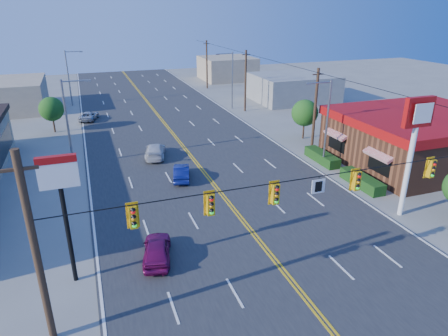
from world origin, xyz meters
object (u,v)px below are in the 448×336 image
object	(u,v)px
pizza_hut_sign	(62,194)
car_white	(155,151)
car_blue	(182,173)
kfc	(419,138)
car_silver	(89,116)
car_magenta	(157,250)
signal_span	(294,200)
kfc_pylon	(415,134)

from	to	relation	value
pizza_hut_sign	car_white	distance (m)	19.61
car_blue	kfc	bearing A→B (deg)	-174.08
pizza_hut_sign	car_white	bearing A→B (deg)	66.41
car_white	car_silver	distance (m)	17.60
car_magenta	car_white	size ratio (longest dim) A/B	0.86
car_blue	car_silver	world-z (taller)	car_blue
signal_span	car_white	world-z (taller)	signal_span
car_blue	pizza_hut_sign	bearing A→B (deg)	66.62
pizza_hut_sign	car_magenta	world-z (taller)	pizza_hut_sign
signal_span	car_silver	world-z (taller)	signal_span
signal_span	car_white	size ratio (longest dim) A/B	5.39
signal_span	car_blue	world-z (taller)	signal_span
kfc	pizza_hut_sign	distance (m)	32.04
kfc	car_white	distance (m)	25.18
car_white	car_silver	world-z (taller)	car_white
car_blue	car_silver	xyz separation A→B (m)	(-6.70, 22.88, -0.06)
kfc	car_blue	world-z (taller)	kfc
signal_span	kfc	bearing A→B (deg)	30.94
kfc	car_silver	xyz separation A→B (m)	(-28.84, 26.18, -1.82)
car_silver	car_magenta	bearing A→B (deg)	110.64
kfc_pylon	car_white	world-z (taller)	kfc_pylon
kfc_pylon	signal_span	bearing A→B (deg)	-160.22
kfc	car_magenta	bearing A→B (deg)	-163.77
car_white	kfc	bearing A→B (deg)	170.94
kfc_pylon	car_white	xyz separation A→B (m)	(-14.36, 17.49, -5.39)
pizza_hut_sign	car_magenta	size ratio (longest dim) A/B	1.77
kfc_pylon	car_blue	xyz separation A→B (m)	(-13.24, 11.30, -5.43)
car_blue	car_white	world-z (taller)	car_white
kfc	car_silver	distance (m)	39.00
kfc	car_white	world-z (taller)	kfc
kfc_pylon	car_silver	size ratio (longest dim) A/B	2.10
pizza_hut_sign	signal_span	bearing A→B (deg)	-20.19
car_magenta	car_silver	world-z (taller)	car_magenta
kfc	car_magenta	world-z (taller)	kfc
kfc	car_white	xyz separation A→B (m)	(-23.26, 9.49, -1.72)
car_white	car_blue	bearing A→B (deg)	113.42
car_white	car_silver	size ratio (longest dim) A/B	1.12
signal_span	kfc	size ratio (longest dim) A/B	1.49
car_white	car_silver	xyz separation A→B (m)	(-5.58, 16.70, -0.09)
car_blue	signal_span	bearing A→B (deg)	112.29
signal_span	car_magenta	distance (m)	8.75
kfc	car_silver	size ratio (longest dim) A/B	4.03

